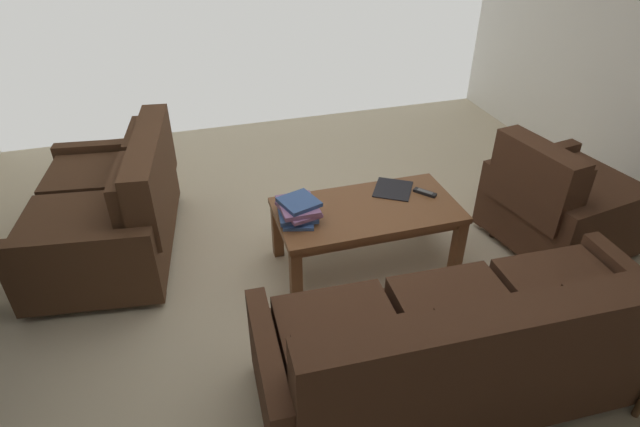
{
  "coord_description": "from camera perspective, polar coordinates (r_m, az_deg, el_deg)",
  "views": [
    {
      "loc": [
        0.85,
        2.52,
        2.31
      ],
      "look_at": [
        0.19,
        0.26,
        0.75
      ],
      "focal_mm": 29.04,
      "sensor_mm": 36.0,
      "label": 1
    }
  ],
  "objects": [
    {
      "name": "sofa_main",
      "position": [
        2.72,
        16.06,
        -13.97
      ],
      "size": [
        2.08,
        0.87,
        0.84
      ],
      "color": "black",
      "rests_on": "ground"
    },
    {
      "name": "coffee_table",
      "position": [
        3.46,
        5.18,
        -0.31
      ],
      "size": [
        1.21,
        0.62,
        0.46
      ],
      "color": "brown",
      "rests_on": "ground"
    },
    {
      "name": "loose_magazine",
      "position": [
        3.64,
        8.05,
        2.68
      ],
      "size": [
        0.36,
        0.36,
        0.01
      ],
      "primitive_type": "cube",
      "rotation": [
        0.0,
        0.0,
        2.59
      ],
      "color": "black",
      "rests_on": "coffee_table"
    },
    {
      "name": "loveseat_near",
      "position": [
        3.87,
        -21.86,
        0.54
      ],
      "size": [
        1.07,
        1.47,
        0.88
      ],
      "color": "black",
      "rests_on": "ground"
    },
    {
      "name": "armchair_side",
      "position": [
        4.04,
        24.9,
        1.07
      ],
      "size": [
        1.01,
        0.97,
        0.87
      ],
      "color": "black",
      "rests_on": "ground"
    },
    {
      "name": "tv_remote",
      "position": [
        3.63,
        11.49,
        2.28
      ],
      "size": [
        0.13,
        0.15,
        0.02
      ],
      "color": "black",
      "rests_on": "coffee_table"
    },
    {
      "name": "ground_plane",
      "position": [
        3.53,
        1.71,
        -7.57
      ],
      "size": [
        5.27,
        5.55,
        0.01
      ],
      "primitive_type": "cube",
      "color": "beige"
    },
    {
      "name": "book_stack",
      "position": [
        3.28,
        -2.41,
        0.46
      ],
      "size": [
        0.28,
        0.33,
        0.13
      ],
      "color": "#385693",
      "rests_on": "coffee_table"
    }
  ]
}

